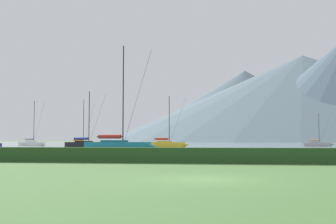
{
  "coord_description": "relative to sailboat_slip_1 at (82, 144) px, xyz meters",
  "views": [
    {
      "loc": [
        0.77,
        -15.86,
        1.53
      ],
      "look_at": [
        -8.05,
        48.61,
        5.95
      ],
      "focal_mm": 43.55,
      "sensor_mm": 36.0,
      "label": 1
    }
  ],
  "objects": [
    {
      "name": "sailboat_slip_6",
      "position": [
        5.96,
        -14.21,
        0.11
      ],
      "size": [
        8.28,
        4.02,
        9.88
      ],
      "rotation": [
        0.0,
        0.0,
        -0.24
      ],
      "color": "black",
      "rests_on": "harbor_water"
    },
    {
      "name": "ground_plane",
      "position": [
        28.63,
        -65.97,
        -0.56
      ],
      "size": [
        1000.0,
        1000.0,
        0.0
      ],
      "primitive_type": "plane",
      "color": "#477038"
    },
    {
      "name": "sailboat_slip_1",
      "position": [
        0.0,
        0.0,
        0.0
      ],
      "size": [
        6.64,
        2.89,
        9.9
      ],
      "rotation": [
        0.0,
        0.0,
        -0.18
      ],
      "color": "#9E9EA3",
      "rests_on": "harbor_water"
    },
    {
      "name": "sailboat_slip_10",
      "position": [
        18.75,
        -5.7,
        0.09
      ],
      "size": [
        7.98,
        3.25,
        9.75
      ],
      "rotation": [
        0.0,
        0.0,
        -0.14
      ],
      "color": "gold",
      "rests_on": "harbor_water"
    },
    {
      "name": "distant_hill_east_ridge",
      "position": [
        100.83,
        296.0,
        38.32
      ],
      "size": [
        350.63,
        350.63,
        77.76
      ],
      "primitive_type": "cone",
      "color": "slate",
      "rests_on": "ground_plane"
    },
    {
      "name": "harbor_water",
      "position": [
        28.63,
        71.03,
        -0.56
      ],
      "size": [
        320.0,
        246.0,
        0.0
      ],
      "primitive_type": "cube",
      "color": "#8499A8",
      "rests_on": "ground_plane"
    },
    {
      "name": "sailboat_slip_4",
      "position": [
        16.5,
        -32.6,
        0.21
      ],
      "size": [
        9.26,
        3.75,
        13.28
      ],
      "rotation": [
        0.0,
        0.0,
        -0.14
      ],
      "color": "#19707A",
      "rests_on": "harbor_water"
    },
    {
      "name": "sailboat_slip_8",
      "position": [
        -17.85,
        14.06,
        0.1
      ],
      "size": [
        7.87,
        4.1,
        11.19
      ],
      "rotation": [
        0.0,
        0.0,
        -0.29
      ],
      "color": "white",
      "rests_on": "harbor_water"
    },
    {
      "name": "sailboat_slip_9",
      "position": [
        50.64,
        15.3,
        -0.01
      ],
      "size": [
        6.77,
        3.18,
        7.69
      ],
      "rotation": [
        0.0,
        0.0,
        -0.22
      ],
      "color": "#9E9EA3",
      "rests_on": "harbor_water"
    },
    {
      "name": "hedge_line",
      "position": [
        28.63,
        -54.97,
        -0.06
      ],
      "size": [
        80.0,
        1.2,
        1.01
      ],
      "primitive_type": "cube",
      "color": "#284C23",
      "rests_on": "ground_plane"
    },
    {
      "name": "distant_hill_central_peak",
      "position": [
        50.91,
        332.56,
        34.99
      ],
      "size": [
        243.86,
        243.86,
        71.1
      ],
      "primitive_type": "cone",
      "color": "slate",
      "rests_on": "ground_plane"
    }
  ]
}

